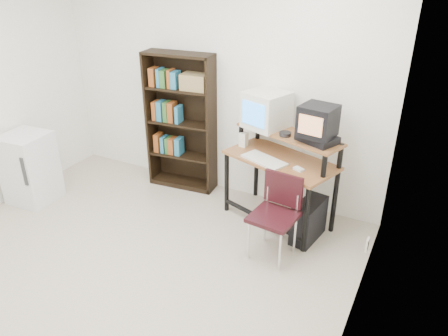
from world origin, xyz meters
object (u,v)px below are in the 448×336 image
at_px(crt_tv, 318,121).
at_px(bookshelf, 182,120).
at_px(pc_tower, 309,220).
at_px(school_chair, 277,208).
at_px(computer_desk, 281,163).
at_px(mini_fridge, 30,168).
at_px(crt_monitor, 267,110).

relative_size(crt_tv, bookshelf, 0.22).
xyz_separation_m(crt_tv, pc_tower, (0.05, -0.18, -0.99)).
xyz_separation_m(pc_tower, school_chair, (-0.21, -0.36, 0.28)).
relative_size(computer_desk, school_chair, 1.57).
xyz_separation_m(pc_tower, bookshelf, (-1.74, 0.43, 0.64)).
bearing_deg(mini_fridge, crt_tv, 11.85).
bearing_deg(computer_desk, pc_tower, -8.10).
relative_size(school_chair, mini_fridge, 0.98).
xyz_separation_m(crt_monitor, pc_tower, (0.65, -0.37, -0.95)).
distance_m(computer_desk, pc_tower, 0.64).
height_order(pc_tower, school_chair, school_chair).
bearing_deg(school_chair, computer_desk, 113.40).
height_order(school_chair, bookshelf, bookshelf).
height_order(computer_desk, bookshelf, bookshelf).
bearing_deg(crt_monitor, pc_tower, -10.37).
bearing_deg(pc_tower, crt_monitor, 159.07).
bearing_deg(mini_fridge, pc_tower, 8.48).
xyz_separation_m(pc_tower, mini_fridge, (-3.09, -0.70, 0.20)).
xyz_separation_m(crt_monitor, crt_tv, (0.59, -0.19, 0.04)).
distance_m(school_chair, bookshelf, 1.75).
height_order(crt_tv, bookshelf, bookshelf).
xyz_separation_m(computer_desk, crt_tv, (0.34, -0.01, 0.52)).
bearing_deg(bookshelf, computer_desk, -15.51).
relative_size(crt_monitor, crt_tv, 1.40).
height_order(pc_tower, mini_fridge, mini_fridge).
bearing_deg(school_chair, bookshelf, 158.34).
height_order(computer_desk, crt_tv, crt_tv).
xyz_separation_m(crt_monitor, mini_fridge, (-2.45, -1.07, -0.75)).
distance_m(computer_desk, crt_monitor, 0.57).
height_order(crt_tv, school_chair, crt_tv).
distance_m(crt_tv, school_chair, 0.91).
relative_size(pc_tower, school_chair, 0.56).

